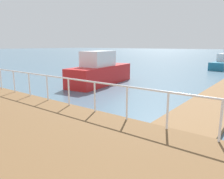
{
  "coord_description": "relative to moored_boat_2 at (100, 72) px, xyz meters",
  "views": [
    {
      "loc": [
        -8.58,
        5.09,
        2.69
      ],
      "look_at": [
        -1.87,
        10.2,
        0.95
      ],
      "focal_mm": 34.61,
      "sensor_mm": 36.0,
      "label": 1
    }
  ],
  "objects": [
    {
      "name": "ground_plane",
      "position": [
        -2.89,
        5.13,
        -0.88
      ],
      "size": [
        300.0,
        300.0,
        0.0
      ],
      "primitive_type": "plane",
      "color": "slate"
    },
    {
      "name": "floating_dock",
      "position": [
        0.68,
        -7.7,
        -0.79
      ],
      "size": [
        14.14,
        2.0,
        0.18
      ],
      "primitive_type": "cube",
      "color": "olive",
      "rests_on": "ground_plane"
    },
    {
      "name": "boardwalk_railing",
      "position": [
        -6.04,
        -4.22,
        0.34
      ],
      "size": [
        0.06,
        30.76,
        1.08
      ],
      "color": "white",
      "rests_on": "boardwalk"
    },
    {
      "name": "moored_boat_2",
      "position": [
        0.0,
        0.0,
        0.0
      ],
      "size": [
        6.03,
        2.53,
        2.3
      ],
      "color": "red",
      "rests_on": "ground_plane"
    },
    {
      "name": "moored_boat_3",
      "position": [
        15.52,
        -4.98,
        -0.22
      ],
      "size": [
        4.57,
        2.18,
        7.02
      ],
      "color": "#1E6B8C",
      "rests_on": "ground_plane"
    }
  ]
}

